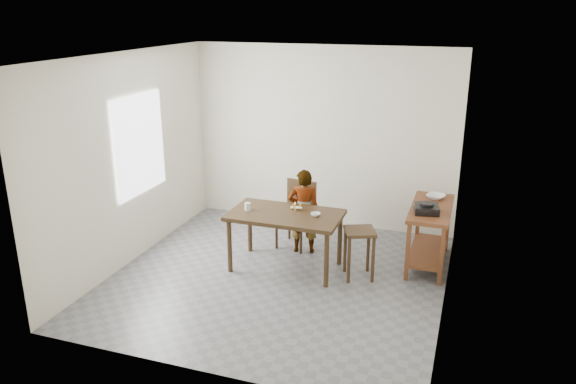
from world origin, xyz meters
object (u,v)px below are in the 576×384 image
(dining_table, at_px, (285,241))
(child, at_px, (304,211))
(dining_chair, at_px, (295,215))
(stool, at_px, (359,253))
(prep_counter, at_px, (429,236))

(dining_table, distance_m, child, 0.61)
(dining_table, bearing_deg, dining_chair, 98.25)
(child, xyz_separation_m, stool, (0.88, -0.51, -0.27))
(prep_counter, xyz_separation_m, child, (-1.66, -0.14, 0.19))
(prep_counter, distance_m, dining_chair, 1.82)
(stool, bearing_deg, dining_chair, 148.41)
(stool, bearing_deg, dining_table, -176.79)
(dining_table, bearing_deg, child, 83.53)
(child, bearing_deg, prep_counter, 171.22)
(dining_chair, xyz_separation_m, stool, (1.04, -0.64, -0.14))
(dining_table, xyz_separation_m, prep_counter, (1.72, 0.70, 0.03))
(prep_counter, xyz_separation_m, stool, (-0.78, -0.65, -0.08))
(child, height_order, stool, child)
(child, relative_size, stool, 1.86)
(dining_table, height_order, child, child)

